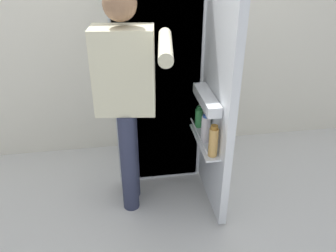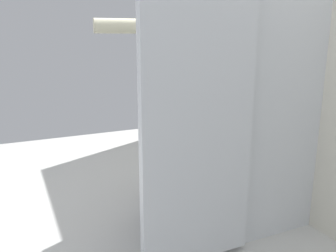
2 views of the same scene
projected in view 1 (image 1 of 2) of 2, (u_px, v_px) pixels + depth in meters
ground_plane at (164, 197)px, 2.77m from camera, size 5.16×5.16×0.00m
kitchen_wall at (148, 1)px, 2.86m from camera, size 4.40×0.10×2.69m
refrigerator at (159, 77)px, 2.78m from camera, size 0.72×1.21×1.66m
person at (127, 90)px, 2.28m from camera, size 0.52×0.73×1.58m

